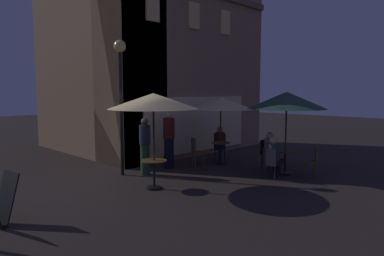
{
  "coord_description": "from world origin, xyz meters",
  "views": [
    {
      "loc": [
        -4.81,
        -7.64,
        2.52
      ],
      "look_at": [
        1.95,
        -0.9,
        1.49
      ],
      "focal_mm": 32.19,
      "sensor_mm": 36.0,
      "label": 1
    }
  ],
  "objects_px": {
    "cafe_chair_0": "(268,151)",
    "patron_seated_2": "(220,141)",
    "cafe_table_0": "(285,157)",
    "patron_standing_3": "(145,146)",
    "cafe_table_2": "(220,149)",
    "cafe_chair_1": "(271,161)",
    "patio_umbrella_1": "(153,101)",
    "patron_seated_0": "(271,148)",
    "cafe_table_1": "(154,169)",
    "street_lamp_near_corner": "(120,77)",
    "patron_seated_1": "(274,155)",
    "cafe_chair_2": "(313,159)",
    "patron_standing_4": "(169,140)",
    "patio_umbrella_0": "(287,101)",
    "cafe_chair_3": "(196,149)",
    "cafe_chair_4": "(220,144)",
    "patio_umbrella_2": "(221,103)"
  },
  "relations": [
    {
      "from": "patron_seated_1",
      "to": "cafe_chair_0",
      "type": "bearing_deg",
      "value": 36.93
    },
    {
      "from": "cafe_table_0",
      "to": "cafe_table_1",
      "type": "bearing_deg",
      "value": 157.29
    },
    {
      "from": "cafe_chair_4",
      "to": "cafe_chair_1",
      "type": "bearing_deg",
      "value": 25.84
    },
    {
      "from": "street_lamp_near_corner",
      "to": "cafe_table_0",
      "type": "height_order",
      "value": "street_lamp_near_corner"
    },
    {
      "from": "patron_seated_1",
      "to": "patron_seated_2",
      "type": "xyz_separation_m",
      "value": [
        0.92,
        2.81,
        -0.01
      ]
    },
    {
      "from": "patron_standing_3",
      "to": "cafe_table_0",
      "type": "bearing_deg",
      "value": 61.0
    },
    {
      "from": "cafe_chair_1",
      "to": "patron_standing_4",
      "type": "relative_size",
      "value": 0.5
    },
    {
      "from": "patio_umbrella_0",
      "to": "patio_umbrella_2",
      "type": "relative_size",
      "value": 1.08
    },
    {
      "from": "cafe_chair_2",
      "to": "patron_seated_0",
      "type": "bearing_deg",
      "value": -24.03
    },
    {
      "from": "cafe_table_1",
      "to": "cafe_table_2",
      "type": "height_order",
      "value": "cafe_table_2"
    },
    {
      "from": "patio_umbrella_2",
      "to": "cafe_chair_2",
      "type": "height_order",
      "value": "patio_umbrella_2"
    },
    {
      "from": "patron_standing_4",
      "to": "patron_standing_3",
      "type": "bearing_deg",
      "value": 73.86
    },
    {
      "from": "patio_umbrella_1",
      "to": "cafe_chair_3",
      "type": "bearing_deg",
      "value": 23.11
    },
    {
      "from": "cafe_table_2",
      "to": "cafe_chair_2",
      "type": "bearing_deg",
      "value": -77.75
    },
    {
      "from": "cafe_table_0",
      "to": "patron_seated_0",
      "type": "xyz_separation_m",
      "value": [
        0.26,
        0.67,
        0.16
      ]
    },
    {
      "from": "patio_umbrella_0",
      "to": "cafe_table_1",
      "type": "bearing_deg",
      "value": 157.29
    },
    {
      "from": "cafe_table_0",
      "to": "cafe_chair_2",
      "type": "height_order",
      "value": "cafe_chair_2"
    },
    {
      "from": "street_lamp_near_corner",
      "to": "cafe_table_0",
      "type": "bearing_deg",
      "value": -44.1
    },
    {
      "from": "cafe_table_0",
      "to": "cafe_table_2",
      "type": "relative_size",
      "value": 0.96
    },
    {
      "from": "cafe_table_0",
      "to": "patio_umbrella_1",
      "type": "height_order",
      "value": "patio_umbrella_1"
    },
    {
      "from": "cafe_table_2",
      "to": "patron_seated_2",
      "type": "relative_size",
      "value": 0.62
    },
    {
      "from": "cafe_chair_1",
      "to": "patron_standing_4",
      "type": "height_order",
      "value": "patron_standing_4"
    },
    {
      "from": "street_lamp_near_corner",
      "to": "patron_seated_2",
      "type": "xyz_separation_m",
      "value": [
        3.75,
        -0.65,
        -2.24
      ]
    },
    {
      "from": "cafe_chair_3",
      "to": "patron_standing_4",
      "type": "height_order",
      "value": "patron_standing_4"
    },
    {
      "from": "cafe_table_2",
      "to": "patron_standing_3",
      "type": "xyz_separation_m",
      "value": [
        -2.77,
        0.62,
        0.35
      ]
    },
    {
      "from": "street_lamp_near_corner",
      "to": "patio_umbrella_1",
      "type": "bearing_deg",
      "value": -97.97
    },
    {
      "from": "cafe_table_2",
      "to": "patron_seated_0",
      "type": "height_order",
      "value": "patron_seated_0"
    },
    {
      "from": "cafe_table_2",
      "to": "cafe_chair_1",
      "type": "height_order",
      "value": "cafe_chair_1"
    },
    {
      "from": "cafe_table_1",
      "to": "cafe_chair_1",
      "type": "height_order",
      "value": "cafe_chair_1"
    },
    {
      "from": "cafe_chair_0",
      "to": "patron_standing_3",
      "type": "height_order",
      "value": "patron_standing_3"
    },
    {
      "from": "cafe_chair_1",
      "to": "patron_standing_3",
      "type": "bearing_deg",
      "value": 122.86
    },
    {
      "from": "patio_umbrella_2",
      "to": "cafe_chair_4",
      "type": "relative_size",
      "value": 2.42
    },
    {
      "from": "cafe_chair_0",
      "to": "patron_seated_1",
      "type": "distance_m",
      "value": 1.33
    },
    {
      "from": "cafe_chair_0",
      "to": "cafe_chair_3",
      "type": "bearing_deg",
      "value": -124.36
    },
    {
      "from": "patio_umbrella_2",
      "to": "patron_standing_4",
      "type": "distance_m",
      "value": 2.19
    },
    {
      "from": "patio_umbrella_2",
      "to": "patron_seated_2",
      "type": "relative_size",
      "value": 1.88
    },
    {
      "from": "cafe_table_2",
      "to": "cafe_chair_4",
      "type": "xyz_separation_m",
      "value": [
        0.59,
        0.53,
        0.05
      ]
    },
    {
      "from": "patio_umbrella_2",
      "to": "cafe_chair_3",
      "type": "distance_m",
      "value": 1.78
    },
    {
      "from": "patio_umbrella_0",
      "to": "cafe_chair_1",
      "type": "relative_size",
      "value": 2.73
    },
    {
      "from": "patio_umbrella_2",
      "to": "patron_seated_0",
      "type": "height_order",
      "value": "patio_umbrella_2"
    },
    {
      "from": "patron_seated_1",
      "to": "patio_umbrella_0",
      "type": "bearing_deg",
      "value": 0.0
    },
    {
      "from": "cafe_table_2",
      "to": "patron_standing_3",
      "type": "bearing_deg",
      "value": 167.42
    },
    {
      "from": "patio_umbrella_2",
      "to": "cafe_chair_3",
      "type": "height_order",
      "value": "patio_umbrella_2"
    },
    {
      "from": "patio_umbrella_1",
      "to": "patron_seated_0",
      "type": "relative_size",
      "value": 2.03
    },
    {
      "from": "patron_seated_0",
      "to": "patron_standing_3",
      "type": "relative_size",
      "value": 0.7
    },
    {
      "from": "cafe_table_2",
      "to": "patron_standing_4",
      "type": "xyz_separation_m",
      "value": [
        -1.67,
        0.78,
        0.41
      ]
    },
    {
      "from": "cafe_chair_3",
      "to": "patron_seated_2",
      "type": "relative_size",
      "value": 0.77
    },
    {
      "from": "cafe_chair_0",
      "to": "patron_seated_2",
      "type": "bearing_deg",
      "value": -156.57
    },
    {
      "from": "cafe_table_0",
      "to": "patron_standing_3",
      "type": "height_order",
      "value": "patron_standing_3"
    },
    {
      "from": "patron_seated_0",
      "to": "cafe_table_0",
      "type": "bearing_deg",
      "value": 0.0
    }
  ]
}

